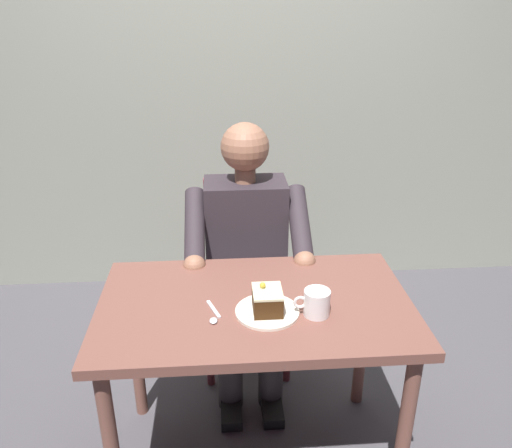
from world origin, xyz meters
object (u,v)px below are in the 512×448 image
at_px(chair, 245,264).
at_px(dessert_spoon, 213,315).
at_px(dining_table, 255,324).
at_px(seated_person, 247,256).
at_px(cake_slice, 267,300).
at_px(coffee_cup, 316,302).

distance_m(chair, dessert_spoon, 0.80).
bearing_deg(chair, dessert_spoon, 79.24).
xyz_separation_m(dining_table, seated_person, (0.00, -0.50, 0.01)).
height_order(cake_slice, dessert_spoon, cake_slice).
bearing_deg(coffee_cup, chair, -75.73).
bearing_deg(dining_table, seated_person, -90.00).
xyz_separation_m(dining_table, cake_slice, (-0.04, 0.07, 0.14)).
bearing_deg(coffee_cup, dessert_spoon, -2.17).
relative_size(dining_table, coffee_cup, 8.89).
height_order(seated_person, dessert_spoon, seated_person).
height_order(seated_person, cake_slice, seated_person).
height_order(chair, dessert_spoon, chair).
bearing_deg(chair, coffee_cup, 104.27).
bearing_deg(cake_slice, dessert_spoon, 2.49).
xyz_separation_m(chair, dessert_spoon, (0.14, 0.76, 0.22)).
bearing_deg(cake_slice, coffee_cup, 172.66).
distance_m(dining_table, cake_slice, 0.16).
bearing_deg(coffee_cup, dining_table, -25.37).
bearing_deg(dining_table, cake_slice, 116.11).
height_order(chair, cake_slice, chair).
relative_size(dining_table, dessert_spoon, 7.69).
xyz_separation_m(seated_person, coffee_cup, (-0.20, 0.60, 0.13)).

